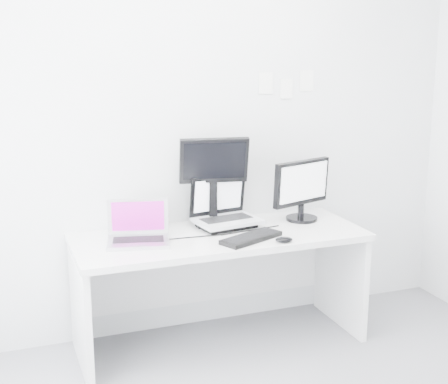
# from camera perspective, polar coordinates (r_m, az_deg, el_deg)

# --- Properties ---
(back_wall) EXTENTS (3.60, 0.00, 3.60)m
(back_wall) POSITION_cam_1_polar(r_m,az_deg,el_deg) (4.19, -2.03, 5.74)
(back_wall) COLOR silver
(back_wall) RESTS_ON ground
(desk) EXTENTS (1.80, 0.70, 0.73)m
(desk) POSITION_cam_1_polar(r_m,az_deg,el_deg) (4.12, -0.36, -8.59)
(desk) COLOR silver
(desk) RESTS_ON ground
(macbook) EXTENTS (0.41, 0.35, 0.27)m
(macbook) POSITION_cam_1_polar(r_m,az_deg,el_deg) (3.80, -7.61, -2.63)
(macbook) COLOR #B2B2B7
(macbook) RESTS_ON desk
(speaker) EXTENTS (0.11, 0.11, 0.18)m
(speaker) POSITION_cam_1_polar(r_m,az_deg,el_deg) (4.13, -5.89, -1.96)
(speaker) COLOR black
(speaker) RESTS_ON desk
(dell_laptop) EXTENTS (0.44, 0.36, 0.33)m
(dell_laptop) POSITION_cam_1_polar(r_m,az_deg,el_deg) (4.09, 0.31, -0.92)
(dell_laptop) COLOR silver
(dell_laptop) RESTS_ON desk
(rear_monitor) EXTENTS (0.46, 0.23, 0.59)m
(rear_monitor) POSITION_cam_1_polar(r_m,az_deg,el_deg) (4.11, -0.93, 1.04)
(rear_monitor) COLOR black
(rear_monitor) RESTS_ON desk
(samsung_monitor) EXTENTS (0.50, 0.34, 0.42)m
(samsung_monitor) POSITION_cam_1_polar(r_m,az_deg,el_deg) (4.28, 6.94, 0.22)
(samsung_monitor) COLOR black
(samsung_monitor) RESTS_ON desk
(keyboard) EXTENTS (0.43, 0.30, 0.03)m
(keyboard) POSITION_cam_1_polar(r_m,az_deg,el_deg) (3.88, 2.40, -4.06)
(keyboard) COLOR black
(keyboard) RESTS_ON desk
(mouse) EXTENTS (0.12, 0.09, 0.03)m
(mouse) POSITION_cam_1_polar(r_m,az_deg,el_deg) (3.85, 5.31, -4.21)
(mouse) COLOR black
(mouse) RESTS_ON desk
(wall_note_0) EXTENTS (0.10, 0.00, 0.14)m
(wall_note_0) POSITION_cam_1_polar(r_m,az_deg,el_deg) (4.32, 3.72, 9.56)
(wall_note_0) COLOR white
(wall_note_0) RESTS_ON back_wall
(wall_note_1) EXTENTS (0.09, 0.00, 0.13)m
(wall_note_1) POSITION_cam_1_polar(r_m,az_deg,el_deg) (4.38, 5.53, 9.06)
(wall_note_1) COLOR white
(wall_note_1) RESTS_ON back_wall
(wall_note_2) EXTENTS (0.10, 0.00, 0.14)m
(wall_note_2) POSITION_cam_1_polar(r_m,az_deg,el_deg) (4.45, 7.31, 9.72)
(wall_note_2) COLOR white
(wall_note_2) RESTS_ON back_wall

